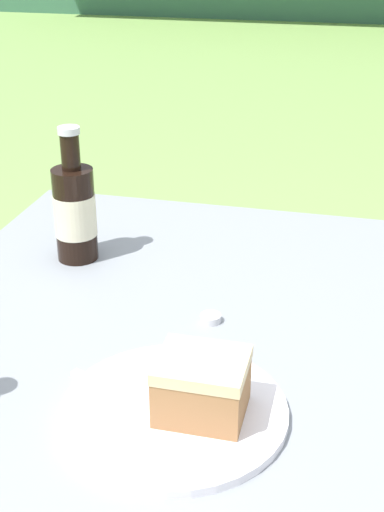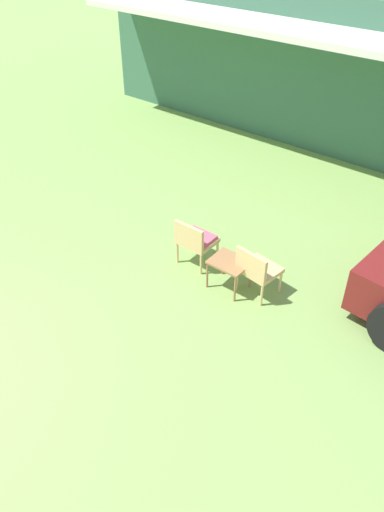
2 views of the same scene
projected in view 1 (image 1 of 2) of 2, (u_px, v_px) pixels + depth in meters
The scene contains 5 objects.
patio_table at pixel (175, 370), 0.98m from camera, with size 0.73×0.84×0.75m.
cake_on_plate at pixel (186, 400), 0.76m from camera, with size 0.25×0.25×0.08m.
cola_bottle_near at pixel (75, 211), 1.09m from camera, with size 0.06×0.06×0.21m.
fork at pixel (133, 400), 0.79m from camera, with size 0.17×0.08×0.01m.
loose_bottle_cap at pixel (211, 318), 0.95m from camera, with size 0.03×0.03×0.01m.
Camera 1 is at (0.22, -0.78, 1.24)m, focal length 50.00 mm.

